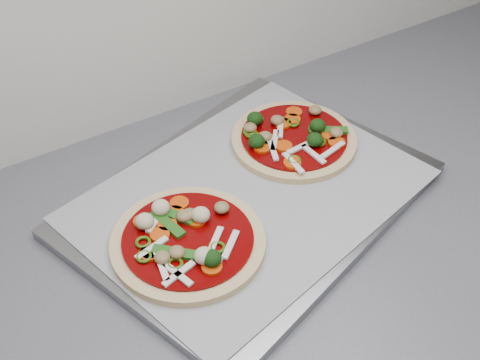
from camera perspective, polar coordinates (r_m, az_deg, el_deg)
countertop at (r=0.89m, az=0.27°, el=-5.77°), size 3.60×0.60×0.04m
baking_tray at (r=0.91m, az=0.82°, el=-1.63°), size 0.55×0.47×0.02m
parchment at (r=0.91m, az=0.82°, el=-1.24°), size 0.51×0.42×0.00m
pizza_left at (r=0.84m, az=-4.60°, el=-5.13°), size 0.22×0.22×0.03m
pizza_right at (r=0.99m, az=4.53°, el=3.60°), size 0.22×0.22×0.03m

